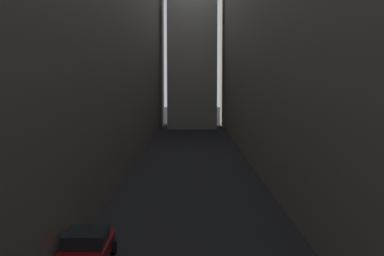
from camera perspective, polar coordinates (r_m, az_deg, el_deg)
The scene contains 4 objects.
ground_plane at distance 42.41m, azimuth -0.06°, elevation -5.25°, with size 264.00×264.00×0.00m, color black.
building_block_left at distance 45.43m, azimuth -14.72°, elevation 10.75°, with size 11.58×108.00×24.46m, color #60594F.
building_block_right at distance 45.91m, azimuth 16.89°, elevation 10.18°, with size 15.35×108.00×23.74m, color #756B5B.
parked_car_left_far at distance 21.55m, azimuth -12.16°, elevation -13.38°, with size 2.04×4.33×1.48m.
Camera 1 is at (-0.01, 6.25, 7.45)m, focal length 46.47 mm.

